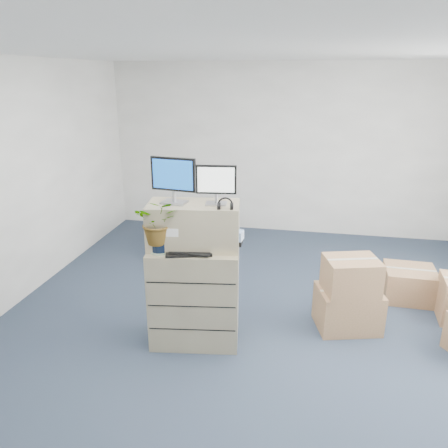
# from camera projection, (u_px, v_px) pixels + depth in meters

# --- Properties ---
(ground) EXTENTS (7.00, 7.00, 0.00)m
(ground) POSITION_uv_depth(u_px,v_px,m) (265.00, 345.00, 4.42)
(ground) COLOR #212A3C
(ground) RESTS_ON ground
(wall_back) EXTENTS (6.00, 0.02, 2.80)m
(wall_back) POSITION_uv_depth(u_px,v_px,m) (290.00, 150.00, 7.21)
(wall_back) COLOR beige
(wall_back) RESTS_ON ground
(filing_cabinet_lower) EXTENTS (0.93, 0.65, 1.01)m
(filing_cabinet_lower) POSITION_uv_depth(u_px,v_px,m) (195.00, 295.00, 4.37)
(filing_cabinet_lower) COLOR #9C8C6B
(filing_cabinet_lower) RESTS_ON ground
(filing_cabinet_upper) EXTENTS (0.92, 0.55, 0.43)m
(filing_cabinet_upper) POSITION_uv_depth(u_px,v_px,m) (194.00, 225.00, 4.18)
(filing_cabinet_upper) COLOR #9C8C6B
(filing_cabinet_upper) RESTS_ON filing_cabinet_lower
(monitor_left) EXTENTS (0.44, 0.20, 0.44)m
(monitor_left) POSITION_uv_depth(u_px,v_px,m) (173.00, 178.00, 4.04)
(monitor_left) COLOR #99999E
(monitor_left) RESTS_ON filing_cabinet_upper
(monitor_right) EXTENTS (0.38, 0.16, 0.37)m
(monitor_right) POSITION_uv_depth(u_px,v_px,m) (216.00, 183.00, 4.02)
(monitor_right) COLOR #99999E
(monitor_right) RESTS_ON filing_cabinet_upper
(headphones) EXTENTS (0.14, 0.03, 0.14)m
(headphones) POSITION_uv_depth(u_px,v_px,m) (225.00, 205.00, 3.93)
(headphones) COLOR black
(headphones) RESTS_ON filing_cabinet_upper
(keyboard) EXTENTS (0.46, 0.29, 0.02)m
(keyboard) POSITION_uv_depth(u_px,v_px,m) (189.00, 253.00, 4.06)
(keyboard) COLOR black
(keyboard) RESTS_ON filing_cabinet_lower
(mouse) EXTENTS (0.10, 0.07, 0.03)m
(mouse) POSITION_uv_depth(u_px,v_px,m) (231.00, 252.00, 4.08)
(mouse) COLOR silver
(mouse) RESTS_ON filing_cabinet_lower
(water_bottle) EXTENTS (0.07, 0.07, 0.24)m
(water_bottle) POSITION_uv_depth(u_px,v_px,m) (198.00, 234.00, 4.23)
(water_bottle) COLOR #97999F
(water_bottle) RESTS_ON filing_cabinet_lower
(phone_dock) EXTENTS (0.07, 0.06, 0.14)m
(phone_dock) POSITION_uv_depth(u_px,v_px,m) (194.00, 243.00, 4.21)
(phone_dock) COLOR silver
(phone_dock) RESTS_ON filing_cabinet_lower
(external_drive) EXTENTS (0.19, 0.15, 0.06)m
(external_drive) POSITION_uv_depth(u_px,v_px,m) (233.00, 242.00, 4.29)
(external_drive) COLOR black
(external_drive) RESTS_ON filing_cabinet_lower
(tissue_box) EXTENTS (0.25, 0.14, 0.09)m
(tissue_box) POSITION_uv_depth(u_px,v_px,m) (231.00, 235.00, 4.26)
(tissue_box) COLOR #3867BF
(tissue_box) RESTS_ON external_drive
(potted_plant) EXTENTS (0.42, 0.47, 0.43)m
(potted_plant) POSITION_uv_depth(u_px,v_px,m) (159.00, 227.00, 4.04)
(potted_plant) COLOR #8BA383
(potted_plant) RESTS_ON filing_cabinet_lower
(office_chair) EXTENTS (0.95, 0.94, 0.72)m
(office_chair) POSITION_uv_depth(u_px,v_px,m) (184.00, 229.00, 6.65)
(office_chair) COLOR slate
(office_chair) RESTS_ON ground
(cardboard_boxes) EXTENTS (2.10, 1.65, 0.81)m
(cardboard_boxes) POSITION_uv_depth(u_px,v_px,m) (416.00, 301.00, 4.72)
(cardboard_boxes) COLOR olive
(cardboard_boxes) RESTS_ON ground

